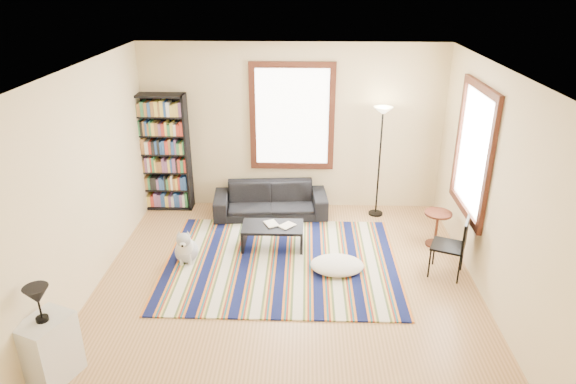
{
  "coord_description": "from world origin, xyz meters",
  "views": [
    {
      "loc": [
        0.22,
        -5.78,
        3.81
      ],
      "look_at": [
        0.0,
        0.5,
        1.1
      ],
      "focal_mm": 32.0,
      "sensor_mm": 36.0,
      "label": 1
    }
  ],
  "objects_px": {
    "floor_lamp": "(379,163)",
    "side_table": "(436,229)",
    "bookshelf": "(163,153)",
    "white_cabinet": "(49,349)",
    "coffee_table": "(273,236)",
    "floor_cushion": "(337,265)",
    "sofa": "(271,200)",
    "dog": "(186,244)",
    "folding_chair": "(448,246)"
  },
  "relations": [
    {
      "from": "sofa",
      "to": "dog",
      "type": "relative_size",
      "value": 3.61
    },
    {
      "from": "sofa",
      "to": "floor_cushion",
      "type": "bearing_deg",
      "value": -64.05
    },
    {
      "from": "floor_lamp",
      "to": "dog",
      "type": "relative_size",
      "value": 3.59
    },
    {
      "from": "bookshelf",
      "to": "coffee_table",
      "type": "xyz_separation_m",
      "value": [
        1.93,
        -1.37,
        -0.82
      ]
    },
    {
      "from": "bookshelf",
      "to": "side_table",
      "type": "bearing_deg",
      "value": -15.45
    },
    {
      "from": "dog",
      "to": "side_table",
      "type": "bearing_deg",
      "value": 3.52
    },
    {
      "from": "floor_lamp",
      "to": "white_cabinet",
      "type": "height_order",
      "value": "floor_lamp"
    },
    {
      "from": "sofa",
      "to": "folding_chair",
      "type": "distance_m",
      "value": 3.05
    },
    {
      "from": "sofa",
      "to": "floor_lamp",
      "type": "height_order",
      "value": "floor_lamp"
    },
    {
      "from": "dog",
      "to": "floor_lamp",
      "type": "bearing_deg",
      "value": 23.82
    },
    {
      "from": "side_table",
      "to": "dog",
      "type": "bearing_deg",
      "value": -170.97
    },
    {
      "from": "floor_cushion",
      "to": "folding_chair",
      "type": "relative_size",
      "value": 0.86
    },
    {
      "from": "folding_chair",
      "to": "dog",
      "type": "bearing_deg",
      "value": -161.33
    },
    {
      "from": "side_table",
      "to": "floor_lamp",
      "type": "bearing_deg",
      "value": 126.26
    },
    {
      "from": "folding_chair",
      "to": "sofa",
      "type": "bearing_deg",
      "value": 167.31
    },
    {
      "from": "floor_cushion",
      "to": "folding_chair",
      "type": "bearing_deg",
      "value": -0.64
    },
    {
      "from": "sofa",
      "to": "side_table",
      "type": "bearing_deg",
      "value": -24.99
    },
    {
      "from": "bookshelf",
      "to": "white_cabinet",
      "type": "xyz_separation_m",
      "value": [
        -0.12,
        -4.12,
        -0.65
      ]
    },
    {
      "from": "floor_lamp",
      "to": "white_cabinet",
      "type": "relative_size",
      "value": 2.66
    },
    {
      "from": "coffee_table",
      "to": "floor_lamp",
      "type": "bearing_deg",
      "value": 35.47
    },
    {
      "from": "floor_lamp",
      "to": "folding_chair",
      "type": "distance_m",
      "value": 2.04
    },
    {
      "from": "sofa",
      "to": "floor_lamp",
      "type": "bearing_deg",
      "value": -1.52
    },
    {
      "from": "side_table",
      "to": "dog",
      "type": "relative_size",
      "value": 1.04
    },
    {
      "from": "sofa",
      "to": "bookshelf",
      "type": "distance_m",
      "value": 1.99
    },
    {
      "from": "floor_cushion",
      "to": "dog",
      "type": "xyz_separation_m",
      "value": [
        -2.13,
        0.21,
        0.17
      ]
    },
    {
      "from": "sofa",
      "to": "floor_cushion",
      "type": "xyz_separation_m",
      "value": [
        1.03,
        -1.73,
        -0.18
      ]
    },
    {
      "from": "floor_lamp",
      "to": "white_cabinet",
      "type": "distance_m",
      "value": 5.47
    },
    {
      "from": "coffee_table",
      "to": "floor_lamp",
      "type": "xyz_separation_m",
      "value": [
        1.68,
        1.2,
        0.75
      ]
    },
    {
      "from": "sofa",
      "to": "bookshelf",
      "type": "bearing_deg",
      "value": 166.87
    },
    {
      "from": "white_cabinet",
      "to": "side_table",
      "type": "bearing_deg",
      "value": 54.25
    },
    {
      "from": "dog",
      "to": "coffee_table",
      "type": "bearing_deg",
      "value": 13.84
    },
    {
      "from": "sofa",
      "to": "floor_cushion",
      "type": "height_order",
      "value": "sofa"
    },
    {
      "from": "sofa",
      "to": "side_table",
      "type": "xyz_separation_m",
      "value": [
        2.55,
        -0.94,
        -0.0
      ]
    },
    {
      "from": "floor_lamp",
      "to": "side_table",
      "type": "distance_m",
      "value": 1.45
    },
    {
      "from": "white_cabinet",
      "to": "folding_chair",
      "type": "bearing_deg",
      "value": 46.63
    },
    {
      "from": "folding_chair",
      "to": "dog",
      "type": "relative_size",
      "value": 1.66
    },
    {
      "from": "white_cabinet",
      "to": "floor_lamp",
      "type": "bearing_deg",
      "value": 67.95
    },
    {
      "from": "bookshelf",
      "to": "dog",
      "type": "xyz_separation_m",
      "value": [
        0.73,
        -1.79,
        -0.74
      ]
    },
    {
      "from": "coffee_table",
      "to": "folding_chair",
      "type": "distance_m",
      "value": 2.49
    },
    {
      "from": "bookshelf",
      "to": "white_cabinet",
      "type": "height_order",
      "value": "bookshelf"
    },
    {
      "from": "floor_cushion",
      "to": "side_table",
      "type": "height_order",
      "value": "side_table"
    },
    {
      "from": "sofa",
      "to": "side_table",
      "type": "distance_m",
      "value": 2.71
    },
    {
      "from": "bookshelf",
      "to": "side_table",
      "type": "relative_size",
      "value": 3.7
    },
    {
      "from": "sofa",
      "to": "dog",
      "type": "xyz_separation_m",
      "value": [
        -1.1,
        -1.52,
        -0.01
      ]
    },
    {
      "from": "coffee_table",
      "to": "side_table",
      "type": "bearing_deg",
      "value": 3.68
    },
    {
      "from": "floor_cushion",
      "to": "white_cabinet",
      "type": "distance_m",
      "value": 3.66
    },
    {
      "from": "bookshelf",
      "to": "side_table",
      "type": "xyz_separation_m",
      "value": [
        4.38,
        -1.21,
        -0.73
      ]
    },
    {
      "from": "floor_cushion",
      "to": "side_table",
      "type": "relative_size",
      "value": 1.37
    },
    {
      "from": "white_cabinet",
      "to": "dog",
      "type": "xyz_separation_m",
      "value": [
        0.86,
        2.33,
        -0.09
      ]
    },
    {
      "from": "bookshelf",
      "to": "white_cabinet",
      "type": "relative_size",
      "value": 2.86
    }
  ]
}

